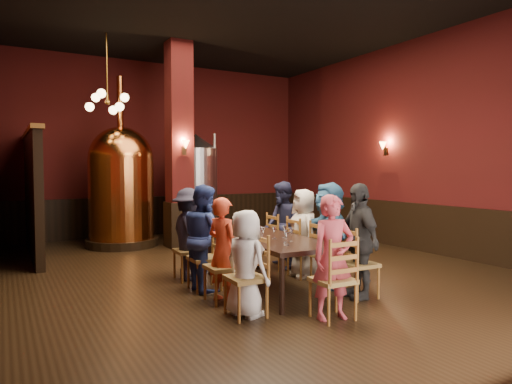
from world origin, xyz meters
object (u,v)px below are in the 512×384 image
person_2 (205,237)px  copper_kettle (121,185)px  dining_table (268,241)px  person_0 (246,263)px  rose_vase (239,219)px  person_1 (223,250)px  steel_vessel (196,187)px

person_2 → copper_kettle: copper_kettle is taller
dining_table → person_0: 1.31m
person_2 → copper_kettle: bearing=2.9°
person_0 → copper_kettle: (-0.15, 5.67, 0.75)m
rose_vase → dining_table: bearing=-83.2°
dining_table → rose_vase: (-0.09, 0.75, 0.26)m
person_1 → steel_vessel: 5.49m
person_2 → rose_vase: 0.87m
person_1 → person_0: bearing=158.5°
steel_vessel → person_1: bearing=-108.0°
copper_kettle → person_1: bearing=-88.1°
dining_table → steel_vessel: bearing=82.0°
person_0 → steel_vessel: 6.14m
dining_table → copper_kettle: bearing=103.9°
dining_table → rose_vase: 0.80m
dining_table → person_2: 0.91m
copper_kettle → steel_vessel: 1.86m
dining_table → steel_vessel: steel_vessel is taller
copper_kettle → person_0: bearing=-88.5°
person_2 → copper_kettle: size_ratio=0.40×
copper_kettle → rose_vase: (0.93, -3.94, -0.43)m
steel_vessel → rose_vase: (-0.92, -4.13, -0.35)m
dining_table → copper_kettle: copper_kettle is taller
person_0 → rose_vase: (0.79, 1.73, 0.32)m
person_1 → steel_vessel: bearing=-37.9°
person_0 → steel_vessel: (1.71, 5.86, 0.66)m
dining_table → person_2: (-0.84, 0.35, 0.07)m
person_0 → rose_vase: size_ratio=4.21×
person_1 → person_2: (0.02, 0.66, 0.07)m
person_1 → person_2: size_ratio=0.90×
dining_table → person_0: size_ratio=1.93×
dining_table → person_0: person_0 is taller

